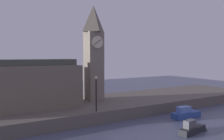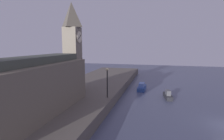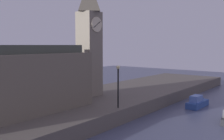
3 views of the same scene
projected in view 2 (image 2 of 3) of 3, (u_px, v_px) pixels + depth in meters
The scene contains 6 objects.
far_embankment at pixel (66, 105), 24.59m from camera, with size 70.00×12.00×1.50m, color #5B544C.
clock_tower at pixel (72, 45), 29.30m from camera, with size 2.61×2.64×14.29m.
parliament_hall at pixel (29, 88), 18.37m from camera, with size 15.68×5.23×9.39m.
streetlamp at pixel (107, 79), 25.20m from camera, with size 0.36×0.36×4.27m.
boat_tour_blue at pixel (142, 87), 36.06m from camera, with size 4.78×1.54×1.65m.
boat_barge_dark at pixel (168, 95), 30.50m from camera, with size 4.25×1.55×1.58m.
Camera 2 is at (-21.29, 7.87, 9.00)m, focal length 28.60 mm.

